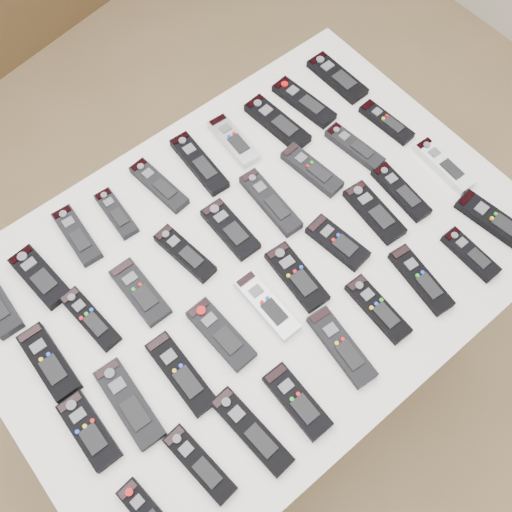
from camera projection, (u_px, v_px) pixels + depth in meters
ground at (208, 348)px, 2.02m from camera, size 4.00×4.00×0.00m
table at (256, 270)px, 1.36m from camera, size 1.25×0.88×0.78m
remote_1 at (40, 277)px, 1.28m from camera, size 0.07×0.17×0.02m
remote_2 at (77, 235)px, 1.32m from camera, size 0.06×0.16×0.02m
remote_3 at (116, 213)px, 1.35m from camera, size 0.05×0.14×0.02m
remote_4 at (159, 185)px, 1.38m from camera, size 0.06×0.18×0.02m
remote_5 at (199, 163)px, 1.41m from camera, size 0.06×0.19×0.02m
remote_6 at (234, 141)px, 1.44m from camera, size 0.06×0.17×0.02m
remote_7 at (277, 123)px, 1.47m from camera, size 0.07×0.20×0.02m
remote_8 at (304, 102)px, 1.50m from camera, size 0.07×0.19×0.02m
remote_9 at (337, 78)px, 1.54m from camera, size 0.06×0.18×0.02m
remote_10 at (49, 362)px, 1.19m from camera, size 0.06×0.17×0.02m
remote_11 at (90, 319)px, 1.23m from camera, size 0.06×0.17×0.02m
remote_12 at (140, 292)px, 1.26m from camera, size 0.06×0.16×0.02m
remote_13 at (185, 254)px, 1.30m from camera, size 0.07×0.17×0.02m
remote_14 at (230, 229)px, 1.33m from camera, size 0.06×0.16×0.02m
remote_15 at (270, 202)px, 1.36m from camera, size 0.06×0.20×0.02m
remote_16 at (312, 170)px, 1.40m from camera, size 0.06×0.17×0.02m
remote_17 at (354, 147)px, 1.43m from camera, size 0.06×0.17×0.02m
remote_18 at (386, 122)px, 1.47m from camera, size 0.05×0.16×0.02m
remote_19 at (89, 431)px, 1.13m from camera, size 0.06×0.16×0.02m
remote_20 at (129, 403)px, 1.16m from camera, size 0.07×0.19×0.02m
remote_21 at (181, 373)px, 1.18m from camera, size 0.06×0.19×0.02m
remote_22 at (221, 334)px, 1.22m from camera, size 0.06×0.17×0.02m
remote_23 at (267, 305)px, 1.25m from camera, size 0.05×0.17×0.02m
remote_24 at (297, 277)px, 1.28m from camera, size 0.07×0.17×0.02m
remote_25 at (337, 242)px, 1.32m from camera, size 0.08×0.16×0.02m
remote_26 at (374, 212)px, 1.35m from camera, size 0.07×0.17×0.02m
remote_27 at (401, 192)px, 1.38m from camera, size 0.06×0.17×0.02m
remote_28 at (444, 165)px, 1.41m from camera, size 0.06×0.17×0.02m
remote_30 at (200, 464)px, 1.10m from camera, size 0.06×0.17×0.02m
remote_31 at (252, 431)px, 1.13m from camera, size 0.06×0.20×0.02m
remote_32 at (297, 401)px, 1.16m from camera, size 0.06×0.16×0.02m
remote_33 at (341, 347)px, 1.21m from camera, size 0.07×0.19×0.02m
remote_34 at (378, 309)px, 1.24m from camera, size 0.05×0.17×0.02m
remote_35 at (421, 280)px, 1.27m from camera, size 0.07×0.18×0.02m
remote_36 at (470, 254)px, 1.30m from camera, size 0.05×0.14×0.02m
remote_37 at (495, 222)px, 1.34m from camera, size 0.08×0.20×0.02m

